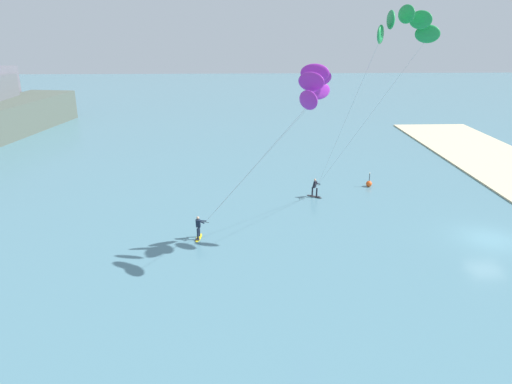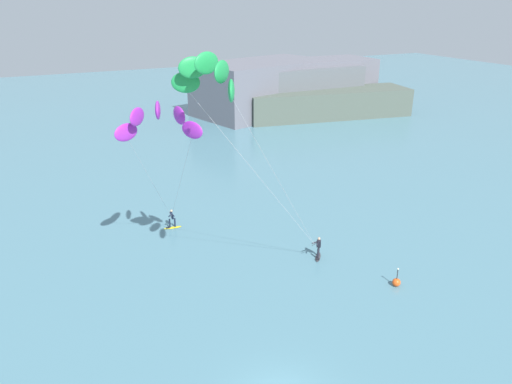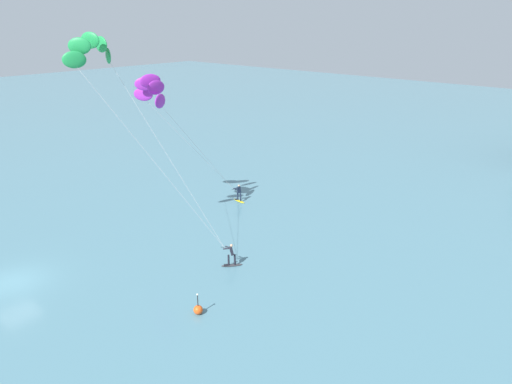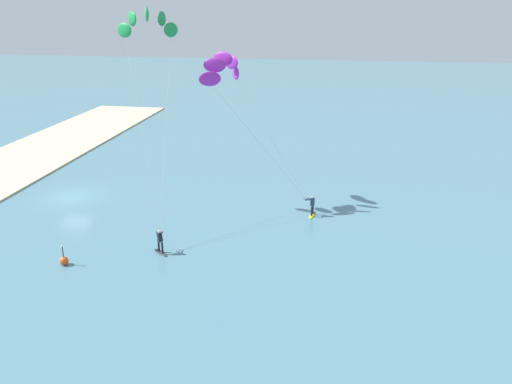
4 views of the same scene
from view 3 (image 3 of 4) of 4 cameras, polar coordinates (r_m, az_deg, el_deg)
The scene contains 4 objects.
ground_plane at distance 36.52m, azimuth -26.49°, elevation -9.42°, with size 240.00×240.00×0.00m, color slate.
kitesurfer_nearshore at distance 35.85m, azimuth -18.01°, elevation 14.54°, with size 11.52×6.59×15.61m.
kitesurfer_mid_water at distance 40.65m, azimuth -11.73°, elevation 11.09°, with size 5.91×9.26×12.30m.
marker_buoy at distance 29.73m, azimuth -6.79°, elevation -13.50°, with size 0.56×0.56×1.38m.
Camera 3 is at (30.79, -10.51, 16.58)m, focal length 34.19 mm.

